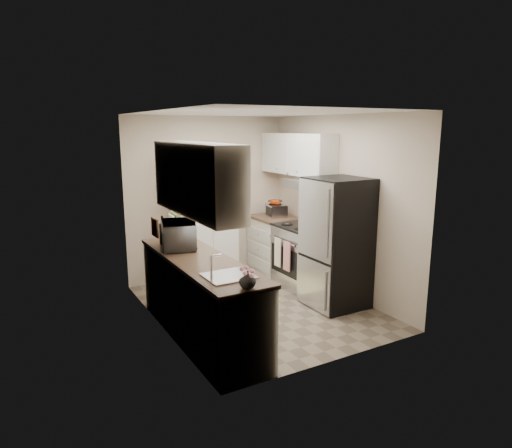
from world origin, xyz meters
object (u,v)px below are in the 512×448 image
at_px(microwave, 179,235).
at_px(refrigerator, 337,243).
at_px(pantry_cabinet, 204,218).
at_px(wine_bottle, 162,231).
at_px(toaster_oven, 276,211).
at_px(electric_range, 303,255).

bearing_deg(microwave, refrigerator, -90.11).
height_order(pantry_cabinet, microwave, pantry_cabinet).
bearing_deg(wine_bottle, refrigerator, -20.67).
bearing_deg(microwave, toaster_oven, -46.95).
height_order(electric_range, microwave, microwave).
bearing_deg(electric_range, microwave, -172.39).
distance_m(electric_range, refrigerator, 0.88).
bearing_deg(refrigerator, toaster_oven, 87.49).
relative_size(refrigerator, wine_bottle, 5.29).
xyz_separation_m(refrigerator, microwave, (-1.96, 0.53, 0.23)).
height_order(pantry_cabinet, electric_range, pantry_cabinet).
relative_size(refrigerator, microwave, 3.00).
height_order(electric_range, wine_bottle, wine_bottle).
distance_m(refrigerator, wine_bottle, 2.24).
distance_m(pantry_cabinet, microwave, 1.45).
relative_size(pantry_cabinet, toaster_oven, 5.84).
bearing_deg(microwave, pantry_cabinet, -19.42).
xyz_separation_m(electric_range, microwave, (-1.99, -0.27, 0.60)).
distance_m(pantry_cabinet, wine_bottle, 1.33).
xyz_separation_m(pantry_cabinet, electric_range, (1.17, -0.93, -0.52)).
height_order(refrigerator, microwave, refrigerator).
bearing_deg(toaster_oven, electric_range, -80.71).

